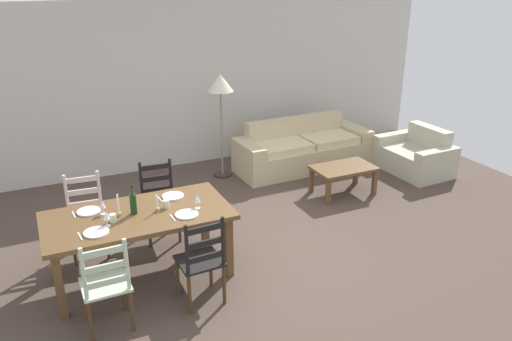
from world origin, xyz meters
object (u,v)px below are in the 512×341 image
Objects in this scene: dining_chair_far_right at (159,201)px; wine_glass_near_right at (197,199)px; dining_chair_near_left at (106,285)px; coffee_table at (343,171)px; dining_table at (138,221)px; standing_lamp at (221,89)px; wine_bottle at (133,203)px; couch at (302,150)px; dining_chair_far_left at (86,216)px; dining_chair_near_right at (202,261)px; wine_glass_near_left at (106,216)px; coffee_cup_secondary at (113,218)px; armchair_upholstered at (417,156)px; coffee_cup_primary at (166,204)px; wine_glass_far_left at (102,205)px.

wine_glass_near_right is at bearing -78.89° from dining_chair_far_right.
coffee_table is (3.66, 1.66, -0.12)m from dining_chair_near_left.
dining_table is 1.16× the size of standing_lamp.
coffee_table is at bearing 15.61° from wine_bottle.
couch is 2.56× the size of coffee_table.
dining_chair_far_left reaches higher than couch.
dining_chair_far_left is at bearing -145.42° from standing_lamp.
dining_chair_near_right is 3.47m from standing_lamp.
wine_glass_near_left is 1.79× the size of coffee_cup_secondary.
armchair_upholstered is (4.81, 1.17, -0.41)m from dining_table.
coffee_cup_primary is at bearing -143.55° from couch.
wine_glass_far_left is at bearing -134.70° from standing_lamp.
armchair_upholstered is (1.62, 0.25, -0.11)m from coffee_table.
wine_bottle is 0.19× the size of standing_lamp.
wine_glass_near_left is (0.11, -0.89, 0.38)m from dining_chair_far_left.
wine_glass_far_left is (0.01, 0.28, 0.00)m from wine_glass_near_left.
armchair_upholstered is 0.72× the size of standing_lamp.
standing_lamp is at bearing 48.86° from coffee_cup_secondary.
coffee_cup_secondary is 0.08× the size of armchair_upholstered.
wine_glass_near_left is 1.00× the size of wine_glass_near_right.
wine_bottle is 0.34m from wine_glass_near_left.
coffee_table is (2.77, 0.13, -0.12)m from dining_chair_far_right.
dining_chair_far_right is 5.96× the size of wine_glass_far_left.
dining_chair_far_right is 4.41m from armchair_upholstered.
coffee_table is (2.88, 0.91, -0.44)m from coffee_cup_primary.
coffee_cup_secondary is (-0.68, -0.87, 0.32)m from dining_chair_far_right.
dining_chair_near_right is at bearing 1.43° from dining_chair_near_left.
dining_chair_near_right is at bearing -36.84° from wine_glass_near_left.
wine_glass_near_right is at bearing -157.64° from coffee_table.
standing_lamp reaches higher than dining_chair_near_left.
dining_chair_far_right is at bearing 59.64° from wine_bottle.
couch is at bearing 29.68° from wine_glass_far_left.
dining_chair_far_left is 5.96× the size of wine_glass_far_left.
dining_chair_near_left is 4.02m from coffee_table.
wine_glass_far_left is 5.27m from armchair_upholstered.
coffee_cup_primary is 0.04× the size of couch.
dining_chair_far_right reaches higher than armchair_upholstered.
dining_chair_near_right reaches higher than coffee_cup_secondary.
coffee_table is at bearing 16.03° from dining_table.
dining_chair_near_left is 0.96m from wine_bottle.
dining_chair_near_right is at bearing -106.45° from wine_glass_near_right.
dining_chair_near_left is at bearing -120.27° from wine_bottle.
dining_chair_far_left is 3.64m from coffee_table.
dining_chair_far_right is 5.96× the size of wine_glass_near_left.
dining_chair_far_right reaches higher than couch.
dining_chair_far_left reaches higher than coffee_cup_primary.
armchair_upholstered is at bearing -21.14° from standing_lamp.
dining_chair_near_right is 0.99m from coffee_cup_secondary.
couch is at bearing -7.80° from standing_lamp.
dining_chair_near_right is at bearing -89.44° from dining_chair_far_right.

